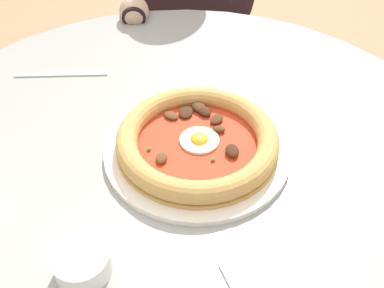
# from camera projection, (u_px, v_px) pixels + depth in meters

# --- Properties ---
(dining_table) EXTENTS (1.00, 1.00, 0.75)m
(dining_table) POSITION_uv_depth(u_px,v_px,m) (178.00, 195.00, 0.78)
(dining_table) COLOR #999993
(dining_table) RESTS_ON ground
(pizza_on_plate) EXTENTS (0.30, 0.30, 0.04)m
(pizza_on_plate) POSITION_uv_depth(u_px,v_px,m) (197.00, 142.00, 0.68)
(pizza_on_plate) COLOR white
(pizza_on_plate) RESTS_ON dining_table
(ramekin_capers) EXTENTS (0.07, 0.07, 0.03)m
(ramekin_capers) POSITION_uv_depth(u_px,v_px,m) (82.00, 263.00, 0.52)
(ramekin_capers) COLOR white
(ramekin_capers) RESTS_ON dining_table
(fork_utensil) EXTENTS (0.12, 0.15, 0.00)m
(fork_utensil) POSITION_uv_depth(u_px,v_px,m) (61.00, 75.00, 0.85)
(fork_utensil) COLOR #BCBCC1
(fork_utensil) RESTS_ON dining_table
(diner_person) EXTENTS (0.58, 0.44, 1.14)m
(diner_person) POSITION_uv_depth(u_px,v_px,m) (193.00, 43.00, 1.41)
(diner_person) COLOR #282833
(diner_person) RESTS_ON ground
(cafe_chair_diner) EXTENTS (0.57, 0.57, 0.93)m
(cafe_chair_diner) POSITION_uv_depth(u_px,v_px,m) (195.00, 11.00, 1.49)
(cafe_chair_diner) COLOR #504A45
(cafe_chair_diner) RESTS_ON ground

